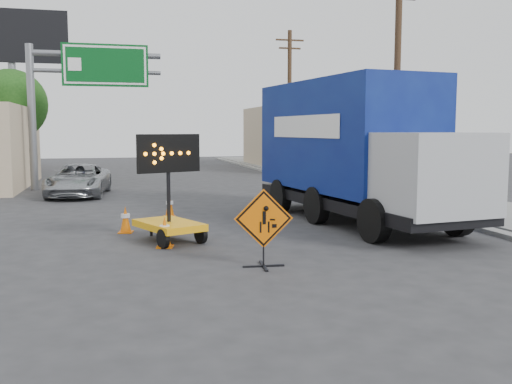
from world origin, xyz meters
name	(u,v)px	position (x,y,z in m)	size (l,w,h in m)	color
ground	(267,274)	(0.00, 0.00, 0.00)	(100.00, 100.00, 0.00)	#2D2D30
curb_right	(329,188)	(7.20, 15.00, 0.06)	(0.40, 60.00, 0.12)	gray
sidewalk_right	(373,186)	(9.50, 15.00, 0.07)	(4.00, 60.00, 0.15)	gray
building_right_far	(328,137)	(13.00, 30.00, 2.30)	(10.00, 14.00, 4.60)	tan
highway_gantry	(77,82)	(-4.43, 17.96, 5.07)	(6.18, 0.38, 6.90)	slate
billboard	(14,52)	(-8.35, 25.87, 7.35)	(6.10, 0.54, 9.85)	slate
utility_pole_near	(397,83)	(8.00, 10.00, 4.68)	(1.80, 0.26, 9.00)	#442D1D
utility_pole_far	(289,100)	(8.00, 24.00, 4.68)	(1.80, 0.26, 9.00)	#442D1D
tree_left_near	(11,105)	(-8.00, 22.00, 4.16)	(3.71, 3.71, 6.03)	#442D1D
tree_left_far	(15,103)	(-9.00, 30.00, 4.60)	(4.10, 4.10, 6.66)	#442D1D
construction_sign	(264,226)	(0.09, 0.61, 0.86)	(1.23, 0.87, 1.63)	black
arrow_board	(169,218)	(-1.54, 3.79, 0.62)	(1.81, 2.21, 2.73)	#F2A20D
pickup_truck	(79,180)	(-4.34, 15.02, 0.69)	(2.28, 4.94, 1.37)	#9FA2A6
box_truck	(356,158)	(4.38, 5.66, 1.97)	(3.79, 9.44, 4.35)	black
cone_a	(165,232)	(-1.71, 3.13, 0.38)	(0.46, 0.46, 0.77)	#E06104
cone_b	(125,219)	(-2.59, 5.39, 0.37)	(0.45, 0.45, 0.75)	#E06104
cone_c	(170,206)	(-1.12, 8.03, 0.37)	(0.40, 0.40, 0.73)	#E06104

